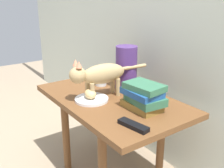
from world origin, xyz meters
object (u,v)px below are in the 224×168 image
Objects in this scene: book_stack at (143,97)px; tv_remote at (133,125)px; green_vase at (126,67)px; cat at (99,75)px; side_table at (112,109)px; plate at (92,99)px; candle_jar at (101,79)px; bread_roll at (90,94)px.

tv_remote is at bearing -53.55° from book_stack.
cat is at bearing -80.12° from green_vase.
side_table is 4.84× the size of plate.
tv_remote is (0.42, -0.29, -0.12)m from green_vase.
plate is at bearing -148.53° from book_stack.
book_stack is 2.55× the size of candle_jar.
bread_roll is 0.31× the size of green_vase.
green_vase is at bearing 99.88° from cat.
side_table is at bearing 50.79° from cat.
side_table is 0.21m from cat.
cat is 1.87× the size of green_vase.
tv_remote is at bearing -19.09° from candle_jar.
green_vase is (-0.08, 0.16, 0.20)m from side_table.
book_stack reaches higher than plate.
plate is at bearing 67.06° from bread_roll.
bread_roll is at bearing -45.88° from candle_jar.
candle_jar is at bearing 151.60° from tv_remote.
bread_roll is 0.37× the size of book_stack.
book_stack is at bearing 19.34° from cat.
bread_roll is 0.94× the size of candle_jar.
bread_roll is at bearing 169.94° from tv_remote.
plate is 0.84× the size of book_stack.
book_stack reaches higher than bread_roll.
green_vase is at bearing 101.03° from plate.
cat reaches higher than side_table.
cat is 5.63× the size of candle_jar.
cat is at bearing -129.21° from side_table.
book_stack is at bearing 31.47° from plate.
plate is 2.27× the size of bread_roll.
green_vase reaches higher than tv_remote.
candle_jar reaches higher than bread_roll.
candle_jar is (-0.18, 0.18, -0.00)m from bread_roll.
book_stack is at bearing 117.14° from tv_remote.
tv_remote is (0.38, -0.07, -0.12)m from cat.
book_stack reaches higher than side_table.
green_vase is at bearing 100.37° from bread_roll.
green_vase reaches higher than candle_jar.
side_table is 0.27m from green_vase.
candle_jar is 0.58m from tv_remote.
candle_jar reaches higher than tv_remote.
bread_roll is 0.17× the size of cat.
green_vase is (-0.04, 0.22, -0.00)m from cat.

